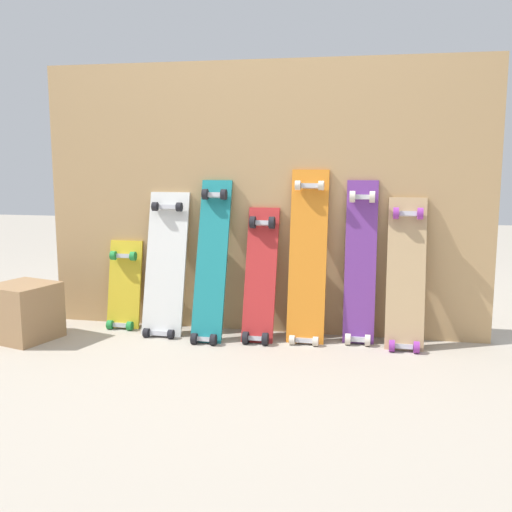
{
  "coord_description": "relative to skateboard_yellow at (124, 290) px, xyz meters",
  "views": [
    {
      "loc": [
        0.66,
        -3.25,
        0.98
      ],
      "look_at": [
        0.0,
        -0.07,
        0.45
      ],
      "focal_mm": 42.94,
      "sensor_mm": 36.0,
      "label": 1
    }
  ],
  "objects": [
    {
      "name": "skateboard_purple",
      "position": [
        1.34,
        -0.01,
        0.18
      ],
      "size": [
        0.16,
        0.2,
        0.92
      ],
      "color": "#6B338C",
      "rests_on": "ground"
    },
    {
      "name": "skateboard_teal",
      "position": [
        0.55,
        -0.09,
        0.18
      ],
      "size": [
        0.17,
        0.35,
        0.92
      ],
      "color": "#197A7F",
      "rests_on": "ground"
    },
    {
      "name": "skateboard_white",
      "position": [
        0.27,
        -0.05,
        0.14
      ],
      "size": [
        0.23,
        0.28,
        0.85
      ],
      "color": "silver",
      "rests_on": "ground"
    },
    {
      "name": "skateboard_red",
      "position": [
        0.81,
        -0.06,
        0.11
      ],
      "size": [
        0.17,
        0.29,
        0.77
      ],
      "color": "#B22626",
      "rests_on": "ground"
    },
    {
      "name": "ground_plane",
      "position": [
        0.79,
        0.02,
        -0.21
      ],
      "size": [
        12.0,
        12.0,
        0.0
      ],
      "primitive_type": "plane",
      "color": "#A89E8E"
    },
    {
      "name": "skateboard_natural",
      "position": [
        1.58,
        -0.05,
        0.14
      ],
      "size": [
        0.2,
        0.27,
        0.84
      ],
      "color": "tan",
      "rests_on": "ground"
    },
    {
      "name": "skateboard_orange",
      "position": [
        1.07,
        -0.04,
        0.21
      ],
      "size": [
        0.2,
        0.25,
        0.98
      ],
      "color": "orange",
      "rests_on": "ground"
    },
    {
      "name": "wooden_crate",
      "position": [
        -0.43,
        -0.34,
        -0.06
      ],
      "size": [
        0.38,
        0.38,
        0.3
      ],
      "primitive_type": "cube",
      "rotation": [
        0.0,
        0.0,
        -0.28
      ],
      "color": "#99724C",
      "rests_on": "ground"
    },
    {
      "name": "skateboard_yellow",
      "position": [
        0.0,
        0.0,
        0.0
      ],
      "size": [
        0.2,
        0.17,
        0.57
      ],
      "color": "gold",
      "rests_on": "ground"
    },
    {
      "name": "plywood_wall_panel",
      "position": [
        0.79,
        0.09,
        0.53
      ],
      "size": [
        2.48,
        0.04,
        1.49
      ],
      "primitive_type": "cube",
      "color": "tan",
      "rests_on": "ground"
    }
  ]
}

